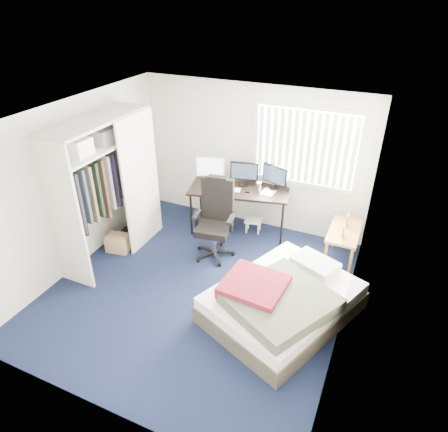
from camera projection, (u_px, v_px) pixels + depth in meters
ground at (199, 288)px, 5.81m from camera, size 4.20×4.20×0.00m
room_shell at (195, 196)px, 5.05m from camera, size 4.20×4.20×4.20m
window_assembly at (306, 147)px, 6.29m from camera, size 1.72×0.09×1.32m
closet at (104, 177)px, 5.92m from camera, size 0.64×1.84×2.22m
desk at (240, 186)px, 6.79m from camera, size 1.80×1.13×1.29m
office_chair at (215, 226)px, 6.33m from camera, size 0.70×0.70×1.30m
footstool at (253, 222)px, 7.05m from camera, size 0.33×0.28×0.24m
nightstand at (344, 233)px, 6.08m from camera, size 0.45×0.89×0.79m
bed at (281, 301)px, 5.18m from camera, size 2.04×2.30×0.63m
pine_box at (119, 243)px, 6.57m from camera, size 0.40×0.33×0.27m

